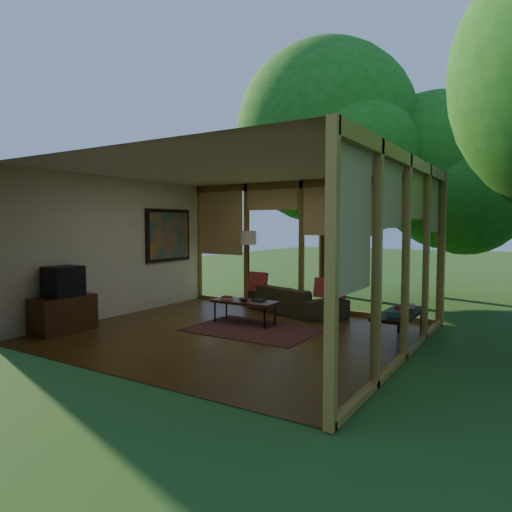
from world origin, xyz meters
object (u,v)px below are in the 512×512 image
Objects in this scene: coffee_table at (244,302)px; sofa at (290,300)px; television at (63,281)px; side_console at (395,315)px; floor_lamp at (248,242)px; media_cabinet at (64,314)px.

sofa is at bearing 79.40° from coffee_table.
television is 0.39× the size of side_console.
floor_lamp reaches higher than television.
side_console is (4.85, 2.31, -0.44)m from television.
media_cabinet is 1.82× the size of television.
side_console is at bearing -21.00° from floor_lamp.
floor_lamp is 3.96m from side_console.
sofa reaches higher than side_console.
sofa is 2.64m from side_console.
sofa is 1.13× the size of floor_lamp.
media_cabinet reaches higher than sofa.
floor_lamp is (1.27, 3.69, 0.56)m from television.
coffee_table is (0.94, -1.58, -1.01)m from floor_lamp.
sofa is 1.66m from floor_lamp.
side_console is at bearing 4.46° from coffee_table.
coffee_table is at bearing -175.54° from side_console.
coffee_table is (2.23, 2.11, 0.09)m from media_cabinet.
floor_lamp reaches higher than media_cabinet.
television is 3.09m from coffee_table.
media_cabinet is at bearing 71.71° from sofa.
side_console is (2.39, -1.11, 0.14)m from sofa.
floor_lamp is (-1.19, 0.26, 1.13)m from sofa.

